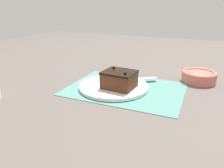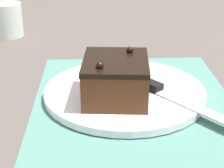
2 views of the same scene
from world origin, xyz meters
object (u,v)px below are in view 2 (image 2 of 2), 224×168
Objects in this scene: chocolate_cake at (116,79)px; serving_knife at (161,90)px; drinking_glass at (7,20)px; cake_plate at (125,92)px.

serving_knife is (-0.01, 0.08, -0.03)m from chocolate_cake.
chocolate_cake is 1.52× the size of drinking_glass.
chocolate_cake is at bearing 32.76° from drinking_glass.
drinking_glass reaches higher than cake_plate.
drinking_glass is (-0.40, -0.26, -0.01)m from chocolate_cake.
chocolate_cake is 0.48m from drinking_glass.
drinking_glass is (-0.39, -0.34, 0.02)m from serving_knife.
drinking_glass reaches higher than serving_knife.
chocolate_cake is 0.08m from serving_knife.
serving_knife is at bearing 97.89° from chocolate_cake.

